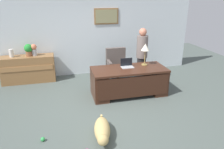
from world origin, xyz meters
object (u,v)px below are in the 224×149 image
Objects in this scene: armchair at (117,67)px; person_standing at (142,56)px; laptop at (127,65)px; desk_lamp at (145,48)px; vase_with_flowers at (34,49)px; desk at (129,81)px; credenza at (28,69)px; dog_lying at (102,130)px; vase_empty at (11,53)px; potted_plant at (28,49)px; dog_toy_ball at (43,139)px.

armchair is 0.62× the size of person_standing.
armchair is 0.91m from laptop.
desk_lamp is 3.26m from vase_with_flowers.
credenza is (-2.68, 1.61, 0.00)m from desk.
dog_lying is 3.63m from vase_with_flowers.
desk_lamp reaches higher than laptop.
dog_lying is (1.62, -3.24, -0.25)m from credenza.
person_standing is at bearing -13.34° from vase_empty.
potted_plant reaches higher than credenza.
potted_plant is (0.48, 0.00, 0.08)m from vase_empty.
desk_lamp is at bearing -21.48° from vase_empty.
laptop is at bearing 96.70° from desk.
laptop is at bearing -30.85° from vase_with_flowers.
potted_plant reaches higher than laptop.
vase_with_flowers is (-2.45, 1.61, 0.60)m from desk.
desk is 5.38× the size of potted_plant.
credenza reaches higher than desk.
vase_empty is (-3.57, 1.41, -0.26)m from desk_lamp.
desk is 3.31× the size of desk_lamp.
dog_lying is 2.62m from desk_lamp.
person_standing is 3.19m from vase_with_flowers.
laptop is at bearing -175.07° from desk_lamp.
potted_plant is at bearing 0.98° from credenza.
laptop is (0.04, -0.85, 0.33)m from armchair.
desk is 1.92× the size of armchair.
potted_plant is at bearing 166.73° from armchair.
vase_with_flowers is (-2.39, 0.60, 0.54)m from armchair.
vase_empty is at bearing -180.00° from vase_with_flowers.
dog_lying is at bearing -120.08° from laptop.
laptop is (1.04, 1.79, 0.63)m from dog_lying.
person_standing is at bearing -15.97° from vase_with_flowers.
vase_empty is (-0.40, 0.00, 0.52)m from credenza.
laptop is 0.89× the size of potted_plant.
dog_toy_ball is (-1.09, 0.15, -0.11)m from dog_lying.
desk is 0.42m from laptop.
credenza is at bearing -179.67° from vase_with_flowers.
desk_lamp reaches higher than desk.
desk is 2.99m from vase_with_flowers.
credenza is 1.71× the size of dog_lying.
armchair is 1.22m from desk_lamp.
desk is at bearing -27.61° from vase_empty.
dog_toy_ball is at bearing -80.17° from credenza.
desk_lamp reaches higher than armchair.
credenza is 0.61m from potted_plant.
desk_lamp is at bearing -55.70° from armchair.
vase_empty is 0.49m from potted_plant.
desk is 2.63m from dog_toy_ball.
vase_with_flowers is at bearing 0.00° from potted_plant.
vase_with_flowers reaches higher than armchair.
desk is 8.32× the size of vase_empty.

